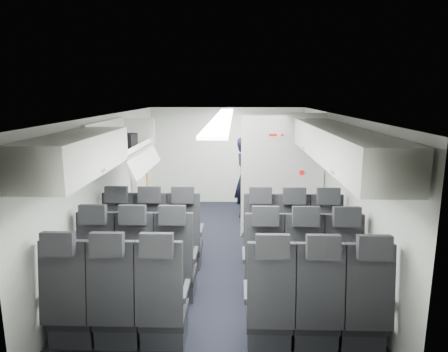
# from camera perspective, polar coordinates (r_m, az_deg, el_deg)

# --- Properties ---
(cabin_shell) EXTENTS (3.41, 6.01, 2.16)m
(cabin_shell) POSITION_cam_1_polar(r_m,az_deg,el_deg) (6.03, -0.11, -1.02)
(cabin_shell) COLOR black
(cabin_shell) RESTS_ON ground
(seat_row_front) EXTENTS (3.33, 0.56, 1.24)m
(seat_row_front) POSITION_cam_1_polar(r_m,az_deg,el_deg) (5.73, -0.28, -9.25)
(seat_row_front) COLOR black
(seat_row_front) RESTS_ON cabin_shell
(seat_row_mid) EXTENTS (3.33, 0.56, 1.24)m
(seat_row_mid) POSITION_cam_1_polar(r_m,az_deg,el_deg) (4.90, -0.65, -13.03)
(seat_row_mid) COLOR black
(seat_row_mid) RESTS_ON cabin_shell
(seat_row_rear) EXTENTS (3.33, 0.56, 1.24)m
(seat_row_rear) POSITION_cam_1_polar(r_m,az_deg,el_deg) (4.10, -1.20, -18.30)
(seat_row_rear) COLOR black
(seat_row_rear) RESTS_ON cabin_shell
(overhead_bin_left_rear) EXTENTS (0.53, 1.80, 0.40)m
(overhead_bin_left_rear) POSITION_cam_1_polar(r_m,az_deg,el_deg) (4.23, -20.35, 2.89)
(overhead_bin_left_rear) COLOR white
(overhead_bin_left_rear) RESTS_ON cabin_shell
(overhead_bin_left_front_open) EXTENTS (0.64, 1.70, 0.72)m
(overhead_bin_left_front_open) POSITION_cam_1_polar(r_m,az_deg,el_deg) (5.91, -14.37, 4.38)
(overhead_bin_left_front_open) COLOR #9E9E93
(overhead_bin_left_front_open) RESTS_ON cabin_shell
(overhead_bin_right_rear) EXTENTS (0.53, 1.80, 0.40)m
(overhead_bin_right_rear) POSITION_cam_1_polar(r_m,az_deg,el_deg) (4.11, 18.88, 2.75)
(overhead_bin_right_rear) COLOR white
(overhead_bin_right_rear) RESTS_ON cabin_shell
(overhead_bin_right_front) EXTENTS (0.53, 1.70, 0.40)m
(overhead_bin_right_front) POSITION_cam_1_polar(r_m,az_deg,el_deg) (5.79, 13.85, 5.49)
(overhead_bin_right_front) COLOR white
(overhead_bin_right_front) RESTS_ON cabin_shell
(bulkhead_partition) EXTENTS (1.40, 0.15, 2.13)m
(bulkhead_partition) POSITION_cam_1_polar(r_m,az_deg,el_deg) (6.87, 8.30, 0.03)
(bulkhead_partition) COLOR silver
(bulkhead_partition) RESTS_ON cabin_shell
(galley_unit) EXTENTS (0.85, 0.52, 1.90)m
(galley_unit) POSITION_cam_1_polar(r_m,az_deg,el_deg) (8.76, 6.68, 1.78)
(galley_unit) COLOR #939399
(galley_unit) RESTS_ON cabin_shell
(boarding_door) EXTENTS (0.12, 1.27, 1.86)m
(boarding_door) POSITION_cam_1_polar(r_m,az_deg,el_deg) (7.80, -11.87, 0.40)
(boarding_door) COLOR silver
(boarding_door) RESTS_ON cabin_shell
(flight_attendant) EXTENTS (0.56, 0.69, 1.64)m
(flight_attendant) POSITION_cam_1_polar(r_m,az_deg,el_deg) (7.77, 3.04, -0.41)
(flight_attendant) COLOR black
(flight_attendant) RESTS_ON ground
(carry_on_bag) EXTENTS (0.39, 0.30, 0.21)m
(carry_on_bag) POSITION_cam_1_polar(r_m,az_deg,el_deg) (5.94, -14.23, 4.90)
(carry_on_bag) COLOR black
(carry_on_bag) RESTS_ON overhead_bin_left_front_open
(papers) EXTENTS (0.18, 0.06, 0.13)m
(papers) POSITION_cam_1_polar(r_m,az_deg,el_deg) (7.68, 4.49, 1.30)
(papers) COLOR white
(papers) RESTS_ON flight_attendant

